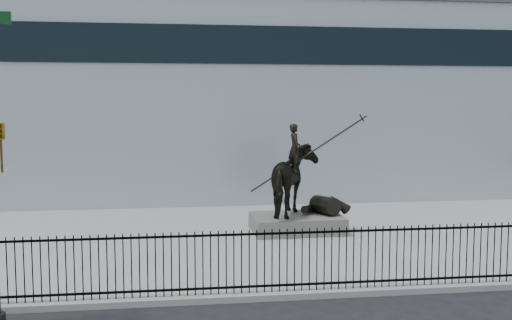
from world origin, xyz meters
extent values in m
plane|color=black|center=(0.00, 0.00, 0.00)|extent=(120.00, 120.00, 0.00)
cube|color=#979794|center=(0.00, 7.00, 0.07)|extent=(30.00, 12.00, 0.15)
cube|color=#B3BAC3|center=(0.00, 20.00, 4.50)|extent=(44.00, 14.00, 9.00)
cube|color=black|center=(0.00, 1.25, 0.30)|extent=(22.00, 0.05, 0.05)
cube|color=black|center=(0.00, 1.25, 1.55)|extent=(22.00, 0.05, 0.05)
cube|color=black|center=(0.00, 1.25, 0.90)|extent=(22.00, 0.03, 1.50)
cube|color=#5C5954|center=(0.84, 7.62, 0.44)|extent=(3.11, 2.18, 0.57)
imported|color=black|center=(0.84, 7.62, 1.94)|extent=(2.13, 2.47, 2.43)
imported|color=black|center=(0.75, 7.61, 3.05)|extent=(0.41, 0.61, 1.65)
cylinder|color=black|center=(1.17, 7.63, 2.80)|extent=(3.92, 0.16, 2.48)
imported|color=#AC7413|center=(-6.78, 0.20, 3.70)|extent=(0.16, 0.20, 1.00)
camera|label=1|loc=(-3.40, -12.30, 4.61)|focal=42.00mm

